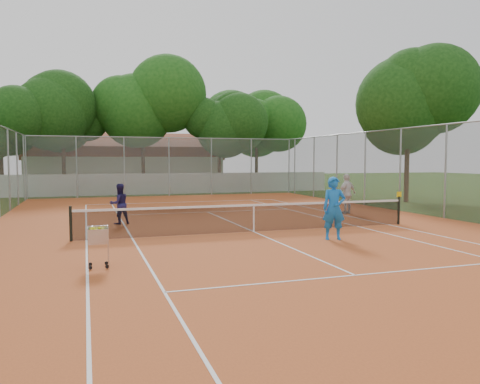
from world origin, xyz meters
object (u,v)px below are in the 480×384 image
object	(u,v)px
tennis_net	(254,218)
ball_hopper	(98,246)
player_near	(334,208)
player_far_right	(347,194)
player_far_left	(119,204)
clubhouse	(125,163)

from	to	relation	value
tennis_net	ball_hopper	size ratio (longest dim) A/B	11.77
player_near	player_far_right	bearing A→B (deg)	72.80
tennis_net	player_far_left	bearing A→B (deg)	140.85
player_far_right	ball_hopper	distance (m)	13.57
player_far_left	ball_hopper	size ratio (longest dim) A/B	1.55
player_near	player_far_right	distance (m)	7.28
player_far_left	ball_hopper	xyz separation A→B (m)	(-0.98, -7.37, -0.28)
player_near	player_far_left	distance (m)	8.35
player_far_right	ball_hopper	size ratio (longest dim) A/B	1.82
player_near	player_far_right	world-z (taller)	player_near
tennis_net	clubhouse	size ratio (longest dim) A/B	0.72
tennis_net	player_far_right	xyz separation A→B (m)	(5.95, 3.78, 0.43)
player_far_left	tennis_net	bearing A→B (deg)	122.67
ball_hopper	player_far_left	bearing A→B (deg)	93.62
player_near	ball_hopper	distance (m)	7.29
tennis_net	ball_hopper	world-z (taller)	ball_hopper
clubhouse	player_far_left	xyz separation A→B (m)	(-2.26, -25.54, -1.40)
player_near	ball_hopper	world-z (taller)	player_near
clubhouse	player_far_right	size ratio (longest dim) A/B	8.94
tennis_net	player_far_right	bearing A→B (deg)	32.44
clubhouse	player_near	bearing A→B (deg)	-82.99
tennis_net	player_far_left	world-z (taller)	player_far_left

